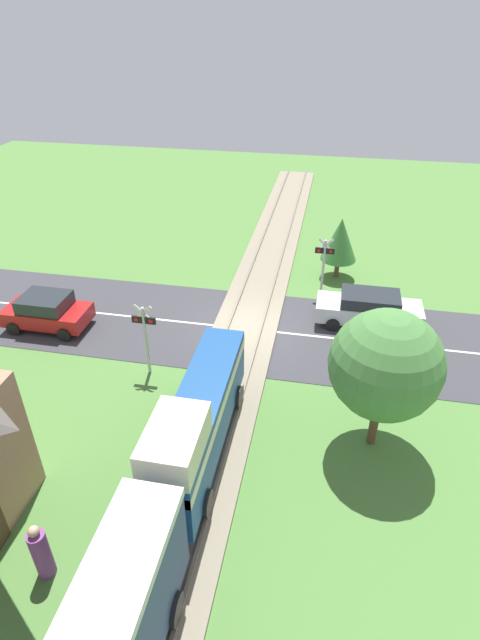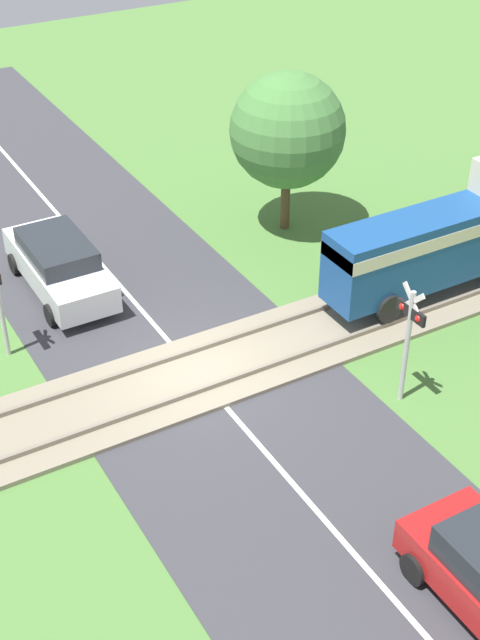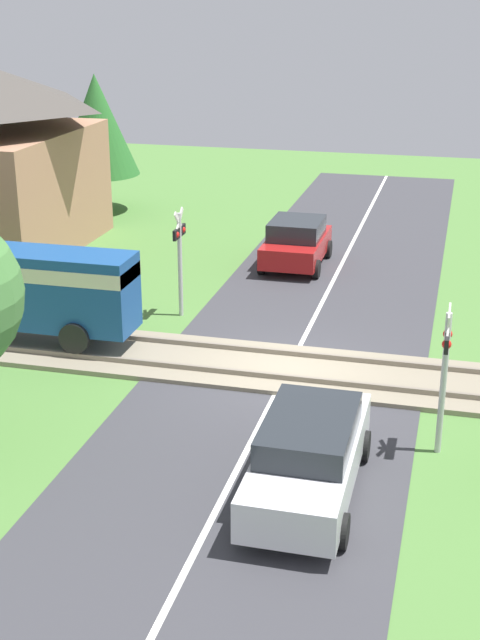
% 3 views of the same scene
% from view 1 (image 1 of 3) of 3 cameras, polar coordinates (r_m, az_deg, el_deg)
% --- Properties ---
extents(ground_plane, '(60.00, 60.00, 0.00)m').
position_cam_1_polar(ground_plane, '(21.86, 0.58, -1.04)').
color(ground_plane, '#4C7A38').
extents(road_surface, '(48.00, 6.40, 0.02)m').
position_cam_1_polar(road_surface, '(21.85, 0.58, -1.02)').
color(road_surface, '#38383D').
rests_on(road_surface, ground_plane).
extents(track_bed, '(2.80, 48.00, 0.24)m').
position_cam_1_polar(track_bed, '(21.82, 0.58, -0.90)').
color(track_bed, gray).
rests_on(track_bed, ground_plane).
extents(train, '(1.58, 14.11, 3.18)m').
position_cam_1_polar(train, '(12.72, -9.23, -21.73)').
color(train, navy).
rests_on(train, track_bed).
extents(car_near_crossing, '(4.54, 1.84, 1.54)m').
position_cam_1_polar(car_near_crossing, '(22.49, 14.50, 1.29)').
color(car_near_crossing, silver).
rests_on(car_near_crossing, ground_plane).
extents(car_far_side, '(3.60, 1.94, 1.54)m').
position_cam_1_polar(car_far_side, '(23.16, -21.21, 0.95)').
color(car_far_side, '#A81919').
rests_on(car_far_side, ground_plane).
extents(crossing_signal_west_approach, '(0.90, 0.18, 3.01)m').
position_cam_1_polar(crossing_signal_west_approach, '(23.82, 9.57, 6.84)').
color(crossing_signal_west_approach, '#B7B7B7').
rests_on(crossing_signal_west_approach, ground_plane).
extents(crossing_signal_east_approach, '(0.90, 0.18, 3.01)m').
position_cam_1_polar(crossing_signal_east_approach, '(18.63, -10.80, -1.15)').
color(crossing_signal_east_approach, '#B7B7B7').
rests_on(crossing_signal_east_approach, ground_plane).
extents(pedestrian_by_station, '(0.44, 0.44, 1.79)m').
position_cam_1_polar(pedestrian_by_station, '(14.21, -21.77, -23.46)').
color(pedestrian_by_station, '#7F3D84').
rests_on(pedestrian_by_station, ground_plane).
extents(tree_roadside_hedge, '(3.36, 3.36, 4.83)m').
position_cam_1_polar(tree_roadside_hedge, '(15.24, 16.30, -4.98)').
color(tree_roadside_hedge, brown).
rests_on(tree_roadside_hedge, ground_plane).
extents(tree_beyond_track, '(1.81, 1.81, 3.17)m').
position_cam_1_polar(tree_beyond_track, '(25.74, 11.37, 9.00)').
color(tree_beyond_track, brown).
rests_on(tree_beyond_track, ground_plane).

